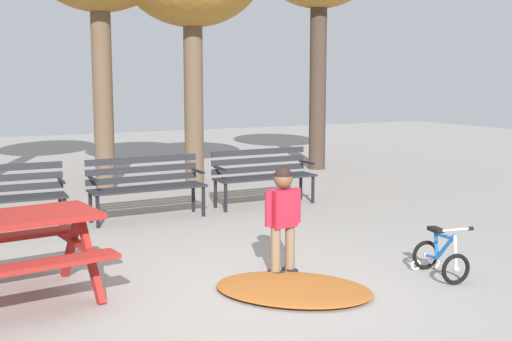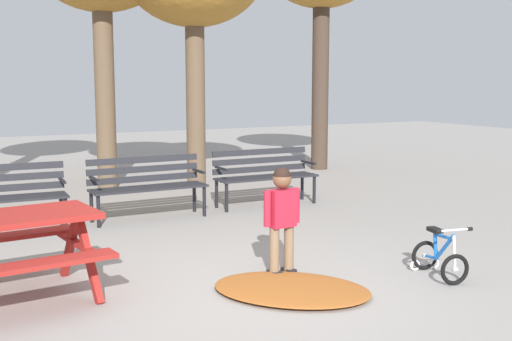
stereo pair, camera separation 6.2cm
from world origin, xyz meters
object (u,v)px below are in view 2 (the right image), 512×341
park_bench_left (147,182)px  park_bench_right (264,172)px  child_standing (282,212)px  kids_bicycle (439,257)px  park_bench_far_left (0,192)px

park_bench_left → park_bench_right: same height
park_bench_left → child_standing: bearing=-84.1°
park_bench_left → kids_bicycle: park_bench_left is taller
park_bench_left → child_standing: size_ratio=1.49×
park_bench_far_left → kids_bicycle: bearing=-48.1°
park_bench_left → park_bench_right: (1.90, 0.12, 0.00)m
park_bench_far_left → kids_bicycle: 5.35m
kids_bicycle → park_bench_right: bearing=86.8°
park_bench_left → kids_bicycle: bearing=-66.9°
kids_bicycle → child_standing: bearing=150.8°
park_bench_right → kids_bicycle: park_bench_right is taller
park_bench_right → kids_bicycle: (-0.23, -4.04, -0.31)m
park_bench_left → child_standing: child_standing is taller
park_bench_far_left → park_bench_left: bearing=-1.5°
park_bench_right → kids_bicycle: size_ratio=2.64×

